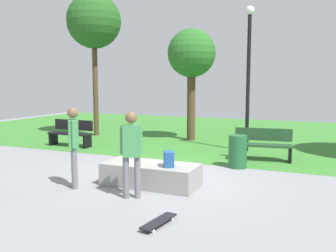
% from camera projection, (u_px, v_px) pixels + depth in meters
% --- Properties ---
extents(ground_plane, '(28.00, 28.00, 0.00)m').
position_uv_depth(ground_plane, '(166.00, 176.00, 8.82)').
color(ground_plane, gray).
extents(grass_lawn, '(26.60, 12.50, 0.01)m').
position_uv_depth(grass_lawn, '(238.00, 134.00, 15.88)').
color(grass_lawn, '#387A2D').
rests_on(grass_lawn, ground_plane).
extents(concrete_ledge, '(2.07, 0.92, 0.48)m').
position_uv_depth(concrete_ledge, '(151.00, 174.00, 7.97)').
color(concrete_ledge, gray).
rests_on(concrete_ledge, ground_plane).
extents(backpack_on_ledge, '(0.31, 0.34, 0.32)m').
position_uv_depth(backpack_on_ledge, '(169.00, 159.00, 7.63)').
color(backpack_on_ledge, '#1E4C8C').
rests_on(backpack_on_ledge, concrete_ledge).
extents(skater_performing_trick, '(0.36, 0.37, 1.71)m').
position_uv_depth(skater_performing_trick, '(74.00, 141.00, 7.72)').
color(skater_performing_trick, slate).
rests_on(skater_performing_trick, ground_plane).
extents(skater_watching, '(0.40, 0.32, 1.68)m').
position_uv_depth(skater_watching, '(131.00, 148.00, 7.01)').
color(skater_watching, slate).
rests_on(skater_watching, ground_plane).
extents(skateboard_by_ledge, '(0.31, 0.82, 0.08)m').
position_uv_depth(skateboard_by_ledge, '(159.00, 221.00, 5.76)').
color(skateboard_by_ledge, black).
rests_on(skateboard_by_ledge, ground_plane).
extents(park_bench_far_left, '(1.65, 0.69, 0.91)m').
position_uv_depth(park_bench_far_left, '(263.00, 144.00, 10.47)').
color(park_bench_far_left, '#1E4223').
rests_on(park_bench_far_left, ground_plane).
extents(park_bench_far_right, '(1.61, 0.49, 0.91)m').
position_uv_depth(park_bench_far_right, '(71.00, 132.00, 12.80)').
color(park_bench_far_right, black).
rests_on(park_bench_far_right, ground_plane).
extents(tree_tall_oak, '(1.82, 1.82, 4.22)m').
position_uv_depth(tree_tall_oak, '(192.00, 55.00, 13.82)').
color(tree_tall_oak, '#4C3823').
rests_on(tree_tall_oak, grass_lawn).
extents(tree_young_birch, '(2.20, 2.20, 5.78)m').
position_uv_depth(tree_young_birch, '(94.00, 22.00, 14.86)').
color(tree_young_birch, '#4C3823').
rests_on(tree_young_birch, grass_lawn).
extents(lamp_post, '(0.28, 0.28, 4.58)m').
position_uv_depth(lamp_post, '(249.00, 65.00, 11.59)').
color(lamp_post, black).
rests_on(lamp_post, ground_plane).
extents(trash_bin, '(0.48, 0.48, 0.86)m').
position_uv_depth(trash_bin, '(238.00, 151.00, 9.59)').
color(trash_bin, '#1E592D').
rests_on(trash_bin, ground_plane).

